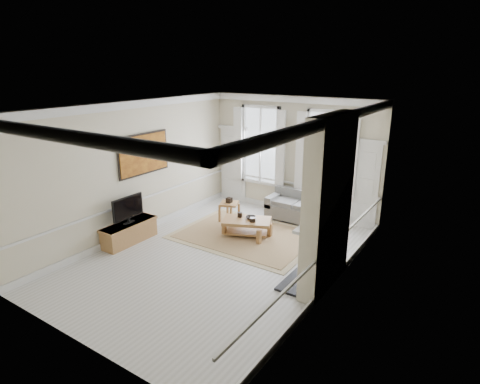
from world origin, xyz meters
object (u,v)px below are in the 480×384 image
Objects in this scene: side_table at (229,206)px; sofa at (298,208)px; coffee_table at (247,222)px; tv_stand at (129,232)px.

sofa is at bearing 38.30° from side_table.
sofa reaches higher than side_table.
tv_stand is (-2.21, -1.92, -0.11)m from coffee_table.
coffee_table is 0.96× the size of tv_stand.
sofa reaches higher than tv_stand.
sofa is 2.76× the size of side_table.
side_table is 0.44× the size of coffee_table.
sofa is 1.18× the size of tv_stand.
sofa is 4.62m from tv_stand.
side_table reaches higher than coffee_table.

